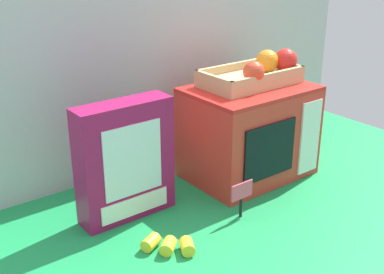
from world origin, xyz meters
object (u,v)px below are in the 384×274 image
loose_toy_banana (169,245)px  price_sign (242,194)px  loose_toy_apple (299,137)px  food_groups_crate (258,73)px  toy_microwave (249,132)px  cookie_set_box (125,161)px

loose_toy_banana → price_sign: bearing=2.4°
price_sign → loose_toy_apple: (0.49, 0.23, -0.03)m
food_groups_crate → loose_toy_banana: bearing=-156.6°
toy_microwave → price_sign: 0.27m
cookie_set_box → price_sign: cookie_set_box is taller
toy_microwave → loose_toy_apple: toy_microwave is taller
loose_toy_apple → food_groups_crate: bearing=-172.3°
cookie_set_box → loose_toy_banana: cookie_set_box is taller
price_sign → loose_toy_apple: size_ratio=1.47×
toy_microwave → cookie_set_box: bearing=178.4°
food_groups_crate → price_sign: (-0.23, -0.19, -0.25)m
loose_toy_banana → cookie_set_box: bearing=87.3°
cookie_set_box → loose_toy_apple: size_ratio=4.60×
price_sign → loose_toy_banana: bearing=-177.6°
cookie_set_box → price_sign: (0.23, -0.19, -0.09)m
food_groups_crate → cookie_set_box: (-0.46, -0.00, -0.16)m
cookie_set_box → loose_toy_banana: bearing=-92.7°
cookie_set_box → price_sign: 0.31m
cookie_set_box → loose_toy_banana: size_ratio=2.68×
food_groups_crate → cookie_set_box: food_groups_crate is taller
food_groups_crate → price_sign: food_groups_crate is taller
food_groups_crate → price_sign: 0.39m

